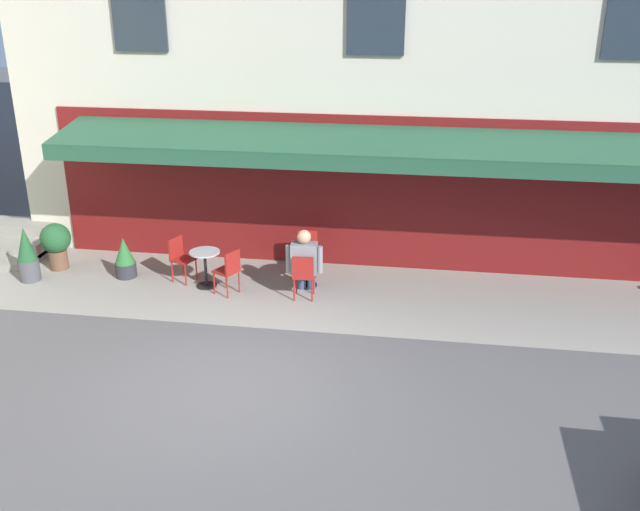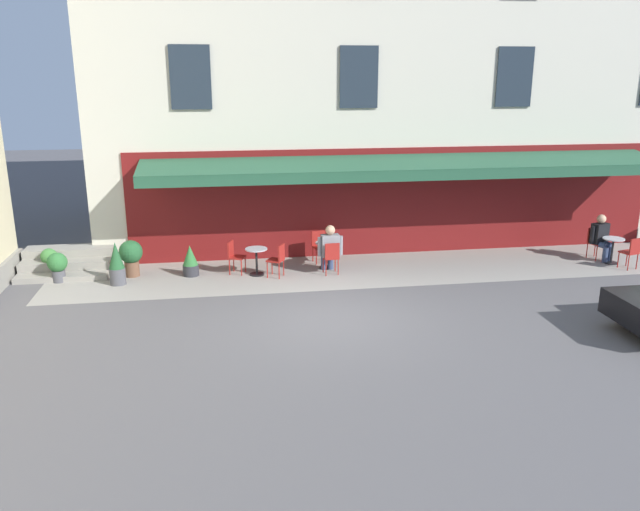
{
  "view_description": "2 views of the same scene",
  "coord_description": "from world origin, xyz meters",
  "px_view_note": "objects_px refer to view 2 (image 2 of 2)",
  "views": [
    {
      "loc": [
        -2.76,
        9.15,
        5.86
      ],
      "look_at": [
        -1.03,
        -2.14,
        1.3
      ],
      "focal_mm": 40.22,
      "sensor_mm": 36.0,
      "label": 1
    },
    {
      "loc": [
        2.32,
        13.19,
        5.33
      ],
      "look_at": [
        -0.1,
        -2.07,
        0.86
      ],
      "focal_mm": 35.61,
      "sensor_mm": 36.0,
      "label": 2
    }
  ],
  "objects_px": {
    "cafe_table_streetside": "(256,258)",
    "seated_companion_in_grey": "(330,247)",
    "potted_plant_entrance_left": "(58,265)",
    "potted_plant_entrance_right": "(50,261)",
    "cafe_table_far_end": "(613,247)",
    "potted_plant_mid_terrace": "(117,264)",
    "cafe_chair_red_under_awning": "(331,255)",
    "potted_plant_under_sign": "(131,255)",
    "cafe_chair_red_facing_street": "(319,244)",
    "potted_plant_by_steps": "(190,261)",
    "seated_patron_in_black": "(602,236)",
    "cafe_chair_red_near_door": "(632,250)",
    "cafe_chair_red_corner_right": "(234,254)",
    "cafe_chair_red_back_row": "(278,258)",
    "cafe_chair_red_corner_left": "(595,240)",
    "cafe_table_near_entrance": "(326,251)"
  },
  "relations": [
    {
      "from": "cafe_chair_red_facing_street",
      "to": "seated_patron_in_black",
      "type": "xyz_separation_m",
      "value": [
        -8.2,
        1.07,
        0.17
      ]
    },
    {
      "from": "cafe_chair_red_under_awning",
      "to": "cafe_chair_red_near_door",
      "type": "bearing_deg",
      "value": 174.42
    },
    {
      "from": "cafe_chair_red_near_door",
      "to": "potted_plant_entrance_right",
      "type": "xyz_separation_m",
      "value": [
        15.97,
        -2.06,
        -0.18
      ]
    },
    {
      "from": "potted_plant_entrance_left",
      "to": "potted_plant_mid_terrace",
      "type": "relative_size",
      "value": 0.7
    },
    {
      "from": "seated_patron_in_black",
      "to": "potted_plant_mid_terrace",
      "type": "relative_size",
      "value": 1.19
    },
    {
      "from": "cafe_table_streetside",
      "to": "seated_companion_in_grey",
      "type": "height_order",
      "value": "seated_companion_in_grey"
    },
    {
      "from": "cafe_chair_red_facing_street",
      "to": "cafe_chair_red_corner_left",
      "type": "height_order",
      "value": "same"
    },
    {
      "from": "potted_plant_under_sign",
      "to": "cafe_chair_red_corner_left",
      "type": "bearing_deg",
      "value": 178.58
    },
    {
      "from": "cafe_chair_red_facing_street",
      "to": "seated_patron_in_black",
      "type": "height_order",
      "value": "seated_patron_in_black"
    },
    {
      "from": "cafe_table_streetside",
      "to": "cafe_chair_red_near_door",
      "type": "height_order",
      "value": "cafe_chair_red_near_door"
    },
    {
      "from": "seated_companion_in_grey",
      "to": "potted_plant_under_sign",
      "type": "height_order",
      "value": "seated_companion_in_grey"
    },
    {
      "from": "cafe_chair_red_back_row",
      "to": "potted_plant_under_sign",
      "type": "height_order",
      "value": "potted_plant_under_sign"
    },
    {
      "from": "seated_companion_in_grey",
      "to": "potted_plant_by_steps",
      "type": "relative_size",
      "value": 1.6
    },
    {
      "from": "cafe_table_near_entrance",
      "to": "potted_plant_under_sign",
      "type": "height_order",
      "value": "potted_plant_under_sign"
    },
    {
      "from": "cafe_table_far_end",
      "to": "potted_plant_under_sign",
      "type": "distance_m",
      "value": 13.59
    },
    {
      "from": "cafe_table_far_end",
      "to": "potted_plant_mid_terrace",
      "type": "bearing_deg",
      "value": -1.13
    },
    {
      "from": "cafe_chair_red_near_door",
      "to": "seated_companion_in_grey",
      "type": "relative_size",
      "value": 0.67
    },
    {
      "from": "cafe_chair_red_facing_street",
      "to": "cafe_chair_red_back_row",
      "type": "bearing_deg",
      "value": 43.45
    },
    {
      "from": "cafe_chair_red_facing_street",
      "to": "potted_plant_by_steps",
      "type": "height_order",
      "value": "cafe_chair_red_facing_street"
    },
    {
      "from": "cafe_table_streetside",
      "to": "potted_plant_entrance_left",
      "type": "distance_m",
      "value": 5.21
    },
    {
      "from": "cafe_table_streetside",
      "to": "cafe_chair_red_corner_right",
      "type": "xyz_separation_m",
      "value": [
        0.59,
        -0.22,
        0.06
      ]
    },
    {
      "from": "cafe_chair_red_facing_street",
      "to": "potted_plant_by_steps",
      "type": "distance_m",
      "value": 3.73
    },
    {
      "from": "cafe_chair_red_back_row",
      "to": "potted_plant_entrance_right",
      "type": "height_order",
      "value": "cafe_chair_red_back_row"
    },
    {
      "from": "cafe_table_near_entrance",
      "to": "seated_patron_in_black",
      "type": "relative_size",
      "value": 0.56
    },
    {
      "from": "cafe_chair_red_under_awning",
      "to": "cafe_chair_red_corner_right",
      "type": "xyz_separation_m",
      "value": [
        2.61,
        -0.52,
        0.0
      ]
    },
    {
      "from": "cafe_table_near_entrance",
      "to": "cafe_chair_red_corner_left",
      "type": "xyz_separation_m",
      "value": [
        -8.04,
        0.24,
        0.06
      ]
    },
    {
      "from": "cafe_chair_red_facing_street",
      "to": "cafe_table_streetside",
      "type": "relative_size",
      "value": 1.21
    },
    {
      "from": "cafe_table_far_end",
      "to": "potted_plant_entrance_right",
      "type": "distance_m",
      "value": 15.87
    },
    {
      "from": "cafe_chair_red_under_awning",
      "to": "potted_plant_under_sign",
      "type": "distance_m",
      "value": 5.41
    },
    {
      "from": "cafe_table_near_entrance",
      "to": "potted_plant_under_sign",
      "type": "relative_size",
      "value": 0.75
    },
    {
      "from": "cafe_chair_red_corner_left",
      "to": "potted_plant_entrance_right",
      "type": "xyz_separation_m",
      "value": [
        15.59,
        -0.86,
        -0.18
      ]
    },
    {
      "from": "cafe_chair_red_under_awning",
      "to": "seated_companion_in_grey",
      "type": "relative_size",
      "value": 0.67
    },
    {
      "from": "cafe_chair_red_under_awning",
      "to": "cafe_chair_red_near_door",
      "type": "relative_size",
      "value": 1.0
    },
    {
      "from": "cafe_chair_red_back_row",
      "to": "potted_plant_entrance_left",
      "type": "height_order",
      "value": "cafe_chair_red_back_row"
    },
    {
      "from": "cafe_table_far_end",
      "to": "potted_plant_mid_terrace",
      "type": "height_order",
      "value": "potted_plant_mid_terrace"
    },
    {
      "from": "cafe_chair_red_corner_right",
      "to": "cafe_chair_red_corner_left",
      "type": "bearing_deg",
      "value": 179.3
    },
    {
      "from": "cafe_chair_red_corner_right",
      "to": "cafe_chair_red_near_door",
      "type": "distance_m",
      "value": 11.06
    },
    {
      "from": "cafe_chair_red_corner_left",
      "to": "seated_companion_in_grey",
      "type": "xyz_separation_m",
      "value": [
        8.01,
        0.17,
        0.17
      ]
    },
    {
      "from": "cafe_table_near_entrance",
      "to": "cafe_chair_red_near_door",
      "type": "height_order",
      "value": "cafe_chair_red_near_door"
    },
    {
      "from": "seated_companion_in_grey",
      "to": "cafe_chair_red_facing_street",
      "type": "bearing_deg",
      "value": -83.34
    },
    {
      "from": "cafe_chair_red_under_awning",
      "to": "potted_plant_by_steps",
      "type": "xyz_separation_m",
      "value": [
        3.79,
        -0.52,
        -0.14
      ]
    },
    {
      "from": "cafe_chair_red_corner_right",
      "to": "cafe_chair_red_near_door",
      "type": "relative_size",
      "value": 1.0
    },
    {
      "from": "cafe_chair_red_facing_street",
      "to": "potted_plant_by_steps",
      "type": "bearing_deg",
      "value": 11.31
    },
    {
      "from": "cafe_table_far_end",
      "to": "potted_plant_mid_terrace",
      "type": "distance_m",
      "value": 13.85
    },
    {
      "from": "cafe_table_far_end",
      "to": "cafe_chair_red_corner_left",
      "type": "height_order",
      "value": "cafe_chair_red_corner_left"
    },
    {
      "from": "potted_plant_entrance_left",
      "to": "potted_plant_entrance_right",
      "type": "height_order",
      "value": "potted_plant_entrance_left"
    },
    {
      "from": "seated_companion_in_grey",
      "to": "potted_plant_by_steps",
      "type": "bearing_deg",
      "value": -4.65
    },
    {
      "from": "cafe_chair_red_near_door",
      "to": "seated_patron_in_black",
      "type": "height_order",
      "value": "seated_patron_in_black"
    },
    {
      "from": "cafe_chair_red_under_awning",
      "to": "cafe_chair_red_corner_left",
      "type": "height_order",
      "value": "same"
    },
    {
      "from": "seated_companion_in_grey",
      "to": "potted_plant_entrance_right",
      "type": "relative_size",
      "value": 1.86
    }
  ]
}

